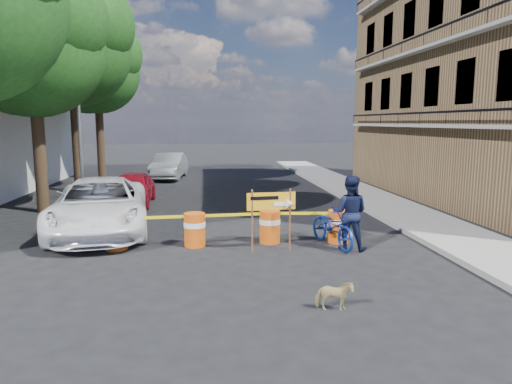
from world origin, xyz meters
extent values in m
plane|color=black|center=(0.00, 0.00, 0.00)|extent=(120.00, 120.00, 0.00)
cube|color=gray|center=(6.20, 6.00, 0.07)|extent=(2.40, 40.00, 0.15)
cube|color=olive|center=(12.00, 8.00, 6.00)|extent=(8.00, 16.00, 12.00)
cylinder|color=#332316|center=(-6.80, 7.00, 2.38)|extent=(0.44, 0.44, 4.76)
sphere|color=#1E4513|center=(-6.80, 7.00, 5.95)|extent=(5.00, 5.00, 5.00)
sphere|color=#1E4513|center=(-5.92, 6.50, 6.80)|extent=(3.75, 3.75, 3.75)
sphere|color=#1E4513|center=(-7.55, 7.62, 5.27)|extent=(3.50, 3.50, 3.50)
cylinder|color=#332316|center=(-6.80, 12.00, 2.66)|extent=(0.44, 0.44, 5.32)
sphere|color=#1E4513|center=(-6.80, 12.00, 6.65)|extent=(5.40, 5.40, 5.40)
sphere|color=#1E4513|center=(-5.85, 11.46, 7.60)|extent=(4.05, 4.05, 4.05)
sphere|color=#1E4513|center=(-7.61, 12.68, 5.89)|extent=(3.78, 3.78, 3.78)
cylinder|color=#332316|center=(-6.80, 17.00, 2.46)|extent=(0.44, 0.44, 4.93)
sphere|color=#1E4513|center=(-6.80, 17.00, 6.16)|extent=(4.80, 4.80, 4.80)
sphere|color=#1E4513|center=(-5.96, 16.52, 7.04)|extent=(3.60, 3.60, 3.60)
sphere|color=#1E4513|center=(-7.52, 17.60, 5.46)|extent=(3.36, 3.36, 3.36)
cylinder|color=gray|center=(-6.00, 9.50, 4.00)|extent=(0.16, 0.16, 8.00)
cylinder|color=gray|center=(-5.50, 9.50, 7.90)|extent=(1.00, 0.12, 0.12)
cube|color=silver|center=(-5.00, 9.50, 7.85)|extent=(0.35, 0.18, 0.12)
cylinder|color=#C8520B|center=(-3.18, 1.50, 0.45)|extent=(0.56, 0.56, 0.90)
cylinder|color=white|center=(-3.18, 1.50, 0.60)|extent=(0.58, 0.58, 0.14)
cylinder|color=#C8520B|center=(-1.15, 1.60, 0.45)|extent=(0.56, 0.56, 0.90)
cylinder|color=white|center=(-1.15, 1.60, 0.60)|extent=(0.58, 0.58, 0.14)
cylinder|color=#C8520B|center=(0.89, 1.74, 0.45)|extent=(0.56, 0.56, 0.90)
cylinder|color=white|center=(0.89, 1.74, 0.60)|extent=(0.58, 0.58, 0.14)
cylinder|color=#C8520B|center=(2.78, 1.55, 0.45)|extent=(0.56, 0.56, 0.90)
cylinder|color=white|center=(2.78, 1.55, 0.60)|extent=(0.58, 0.58, 0.14)
cylinder|color=#592D19|center=(0.31, 0.85, 0.81)|extent=(0.05, 0.05, 1.62)
cylinder|color=#592D19|center=(1.30, 0.94, 0.81)|extent=(0.05, 0.05, 1.62)
cube|color=orange|center=(0.81, 0.89, 1.31)|extent=(1.26, 0.14, 0.45)
cube|color=white|center=(1.06, 0.90, 1.23)|extent=(0.36, 0.04, 0.11)
cone|color=white|center=(1.30, 0.92, 1.23)|extent=(0.22, 0.25, 0.23)
cube|color=black|center=(0.63, 0.86, 1.40)|extent=(0.72, 0.07, 0.09)
imported|color=black|center=(2.85, 0.84, 0.97)|extent=(1.17, 1.06, 1.94)
imported|color=#1334A2|center=(2.51, 1.20, 1.02)|extent=(0.96, 1.22, 2.03)
imported|color=tan|center=(1.36, -2.95, 0.27)|extent=(0.69, 0.40, 0.55)
imported|color=white|center=(-3.99, 3.50, 0.81)|extent=(3.42, 6.11, 1.61)
imported|color=maroon|center=(-3.75, 8.19, 0.66)|extent=(1.58, 3.90, 1.33)
imported|color=#A2A5A9|center=(-2.89, 16.73, 0.75)|extent=(2.09, 4.72, 1.51)
camera|label=1|loc=(-0.88, -10.37, 3.29)|focal=32.00mm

